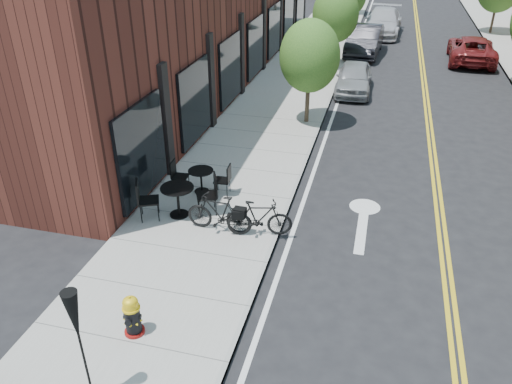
% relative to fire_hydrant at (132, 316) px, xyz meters
% --- Properties ---
extents(ground, '(120.00, 120.00, 0.00)m').
position_rel_fire_hydrant_xyz_m(ground, '(1.96, 2.75, -0.54)').
color(ground, black).
rests_on(ground, ground).
extents(sidewalk_near, '(4.00, 70.00, 0.12)m').
position_rel_fire_hydrant_xyz_m(sidewalk_near, '(-0.04, 12.75, -0.48)').
color(sidewalk_near, '#9E9B93').
rests_on(sidewalk_near, ground).
extents(building_near, '(5.00, 28.00, 7.00)m').
position_rel_fire_hydrant_xyz_m(building_near, '(-4.54, 16.75, 2.96)').
color(building_near, '#411B15').
rests_on(building_near, ground).
extents(tree_near_a, '(2.20, 2.20, 3.81)m').
position_rel_fire_hydrant_xyz_m(tree_near_a, '(1.36, 11.75, 2.06)').
color(tree_near_a, '#382B1E').
rests_on(tree_near_a, sidewalk_near).
extents(tree_near_b, '(2.30, 2.30, 3.98)m').
position_rel_fire_hydrant_xyz_m(tree_near_b, '(1.36, 19.75, 2.17)').
color(tree_near_b, '#382B1E').
rests_on(tree_near_b, sidewalk_near).
extents(fire_hydrant, '(0.45, 0.45, 0.89)m').
position_rel_fire_hydrant_xyz_m(fire_hydrant, '(0.00, 0.00, 0.00)').
color(fire_hydrant, maroon).
rests_on(fire_hydrant, sidewalk_near).
extents(bicycle_left, '(1.70, 0.55, 1.01)m').
position_rel_fire_hydrant_xyz_m(bicycle_left, '(0.48, 3.75, 0.08)').
color(bicycle_left, black).
rests_on(bicycle_left, sidewalk_near).
extents(bicycle_right, '(1.67, 0.83, 0.97)m').
position_rel_fire_hydrant_xyz_m(bicycle_right, '(1.51, 3.81, 0.06)').
color(bicycle_right, black).
rests_on(bicycle_right, sidewalk_near).
extents(bistro_set_b, '(2.04, 1.31, 1.09)m').
position_rel_fire_hydrant_xyz_m(bistro_set_b, '(-0.79, 4.18, 0.13)').
color(bistro_set_b, black).
rests_on(bistro_set_b, sidewalk_near).
extents(bistro_set_c, '(1.67, 0.76, 0.89)m').
position_rel_fire_hydrant_xyz_m(bistro_set_c, '(-0.64, 5.52, 0.03)').
color(bistro_set_c, black).
rests_on(bistro_set_c, sidewalk_near).
extents(patio_umbrella, '(0.36, 0.36, 2.21)m').
position_rel_fire_hydrant_xyz_m(patio_umbrella, '(-0.04, -1.47, 1.17)').
color(patio_umbrella, black).
rests_on(patio_umbrella, sidewalk_near).
extents(parked_car_a, '(1.63, 3.87, 1.31)m').
position_rel_fire_hydrant_xyz_m(parked_car_a, '(2.76, 16.18, 0.11)').
color(parked_car_a, gray).
rests_on(parked_car_a, ground).
extents(parked_car_b, '(1.99, 4.96, 1.60)m').
position_rel_fire_hydrant_xyz_m(parked_car_b, '(2.76, 23.15, 0.26)').
color(parked_car_b, black).
rests_on(parked_car_b, ground).
extents(parked_car_c, '(2.57, 5.73, 1.63)m').
position_rel_fire_hydrant_xyz_m(parked_car_c, '(3.56, 28.79, 0.28)').
color(parked_car_c, silver).
rests_on(parked_car_c, ground).
extents(parked_car_far, '(2.52, 5.09, 1.39)m').
position_rel_fire_hydrant_xyz_m(parked_car_far, '(8.46, 22.97, 0.15)').
color(parked_car_far, maroon).
rests_on(parked_car_far, ground).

